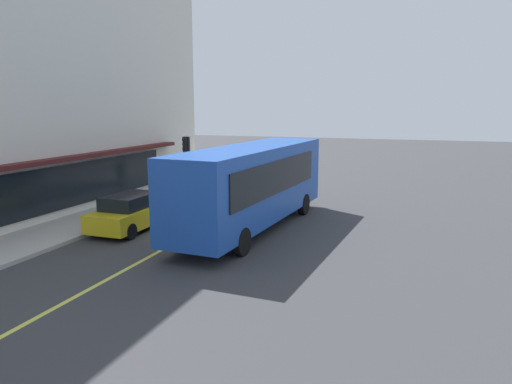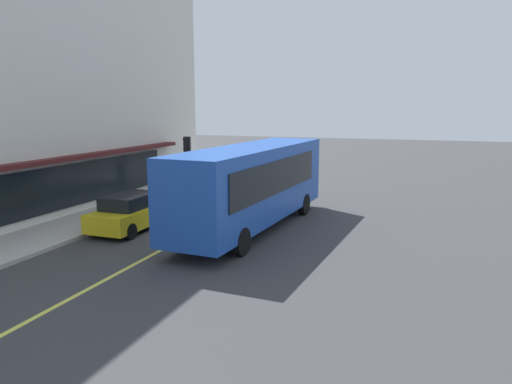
{
  "view_description": "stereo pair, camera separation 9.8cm",
  "coord_description": "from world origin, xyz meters",
  "px_view_note": "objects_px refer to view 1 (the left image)",
  "views": [
    {
      "loc": [
        -17.47,
        -8.83,
        5.16
      ],
      "look_at": [
        1.25,
        -2.22,
        1.6
      ],
      "focal_mm": 33.98,
      "sensor_mm": 36.0,
      "label": 1
    },
    {
      "loc": [
        -17.44,
        -8.92,
        5.16
      ],
      "look_at": [
        1.25,
        -2.22,
        1.6
      ],
      "focal_mm": 33.98,
      "sensor_mm": 36.0,
      "label": 2
    }
  ],
  "objects_px": {
    "car_yellow": "(132,212)",
    "pedestrian_by_curb": "(173,176)",
    "bus": "(253,183)",
    "traffic_light": "(187,151)"
  },
  "relations": [
    {
      "from": "car_yellow",
      "to": "pedestrian_by_curb",
      "type": "distance_m",
      "value": 7.68
    },
    {
      "from": "car_yellow",
      "to": "bus",
      "type": "bearing_deg",
      "value": -69.49
    },
    {
      "from": "bus",
      "to": "pedestrian_by_curb",
      "type": "bearing_deg",
      "value": 50.82
    },
    {
      "from": "bus",
      "to": "pedestrian_by_curb",
      "type": "distance_m",
      "value": 8.9
    },
    {
      "from": "bus",
      "to": "traffic_light",
      "type": "bearing_deg",
      "value": 44.2
    },
    {
      "from": "traffic_light",
      "to": "bus",
      "type": "bearing_deg",
      "value": -135.8
    },
    {
      "from": "bus",
      "to": "traffic_light",
      "type": "relative_size",
      "value": 3.52
    },
    {
      "from": "bus",
      "to": "car_yellow",
      "type": "xyz_separation_m",
      "value": [
        -1.78,
        4.75,
        -1.24
      ]
    },
    {
      "from": "bus",
      "to": "pedestrian_by_curb",
      "type": "relative_size",
      "value": 6.63
    },
    {
      "from": "traffic_light",
      "to": "car_yellow",
      "type": "bearing_deg",
      "value": -167.91
    }
  ]
}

